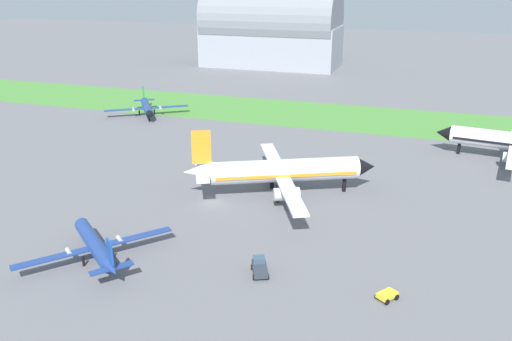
# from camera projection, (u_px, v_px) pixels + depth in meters

# --- Properties ---
(ground_plane) EXTENTS (600.00, 600.00, 0.00)m
(ground_plane) POSITION_uv_depth(u_px,v_px,m) (213.00, 203.00, 90.23)
(ground_plane) COLOR slate
(grass_taxiway_strip) EXTENTS (360.00, 28.00, 0.08)m
(grass_taxiway_strip) POSITION_uv_depth(u_px,v_px,m) (302.00, 114.00, 146.90)
(grass_taxiway_strip) COLOR #478438
(grass_taxiway_strip) RESTS_ON ground_plane
(airplane_foreground_turboprop) EXTENTS (15.32, 17.05, 6.40)m
(airplane_foreground_turboprop) POSITION_uv_depth(u_px,v_px,m) (95.00, 245.00, 71.56)
(airplane_foreground_turboprop) COLOR navy
(airplane_foreground_turboprop) RESTS_ON ground_plane
(airplane_taxiing_turboprop) EXTENTS (19.20, 16.88, 6.68)m
(airplane_taxiing_turboprop) POSITION_uv_depth(u_px,v_px,m) (147.00, 107.00, 144.05)
(airplane_taxiing_turboprop) COLOR navy
(airplane_taxiing_turboprop) RESTS_ON ground_plane
(airplane_midfield_jet) EXTENTS (31.82, 31.95, 12.12)m
(airplane_midfield_jet) POSITION_uv_depth(u_px,v_px,m) (281.00, 171.00, 92.21)
(airplane_midfield_jet) COLOR silver
(airplane_midfield_jet) RESTS_ON ground_plane
(baggage_cart_near_gate) EXTENTS (2.81, 2.95, 0.90)m
(baggage_cart_near_gate) POSITION_uv_depth(u_px,v_px,m) (387.00, 295.00, 63.55)
(baggage_cart_near_gate) COLOR yellow
(baggage_cart_near_gate) RESTS_ON ground_plane
(pushback_tug_midfield) EXTENTS (3.19, 4.02, 1.95)m
(pushback_tug_midfield) POSITION_uv_depth(u_px,v_px,m) (260.00, 267.00, 68.88)
(pushback_tug_midfield) COLOR #2D333D
(pushback_tug_midfield) RESTS_ON ground_plane
(hangar_distant) EXTENTS (54.46, 28.15, 32.81)m
(hangar_distant) POSITION_uv_depth(u_px,v_px,m) (272.00, 28.00, 216.46)
(hangar_distant) COLOR #9399A3
(hangar_distant) RESTS_ON ground_plane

